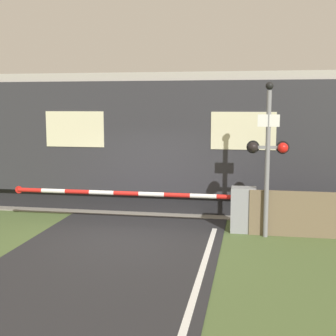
{
  "coord_description": "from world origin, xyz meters",
  "views": [
    {
      "loc": [
        2.82,
        -10.47,
        3.14
      ],
      "look_at": [
        0.66,
        1.51,
        1.46
      ],
      "focal_mm": 50.0,
      "sensor_mm": 36.0,
      "label": 1
    }
  ],
  "objects": [
    {
      "name": "roadside_fence",
      "position": [
        4.3,
        0.69,
        0.55
      ],
      "size": [
        3.01,
        0.06,
        1.1
      ],
      "color": "#726047",
      "rests_on": "ground_plane"
    },
    {
      "name": "ground_plane",
      "position": [
        0.0,
        0.0,
        0.0
      ],
      "size": [
        80.0,
        80.0,
        0.0
      ],
      "primitive_type": "plane",
      "color": "#4C6033"
    },
    {
      "name": "track_bed",
      "position": [
        0.0,
        3.6,
        0.02
      ],
      "size": [
        36.0,
        3.2,
        0.13
      ],
      "color": "gray",
      "rests_on": "ground_plane"
    },
    {
      "name": "crossing_barrier",
      "position": [
        2.06,
        0.91,
        0.62
      ],
      "size": [
        6.34,
        0.44,
        1.11
      ],
      "color": "gray",
      "rests_on": "ground_plane"
    },
    {
      "name": "train",
      "position": [
        2.58,
        3.59,
        2.05
      ],
      "size": [
        17.3,
        2.77,
        4.0
      ],
      "color": "black",
      "rests_on": "ground_plane"
    },
    {
      "name": "signal_post",
      "position": [
        3.19,
        0.56,
        2.06
      ],
      "size": [
        0.98,
        0.26,
        3.63
      ],
      "color": "gray",
      "rests_on": "ground_plane"
    }
  ]
}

